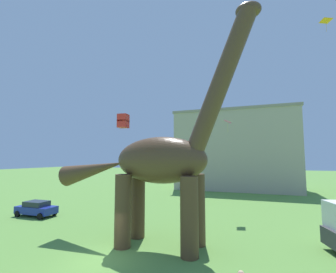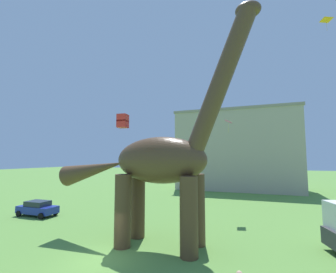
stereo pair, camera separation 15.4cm
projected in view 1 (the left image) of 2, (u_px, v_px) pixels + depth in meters
ground_plane at (101, 261)px, 13.77m from camera, size 240.00×240.00×0.00m
dinosaur_sculpture at (160, 160)px, 16.59m from camera, size 15.69×3.32×16.40m
parked_sedan_left at (36, 208)px, 24.38m from camera, size 4.24×2.01×1.55m
kite_mid_center at (123, 121)px, 14.55m from camera, size 0.65×0.65×0.85m
kite_drifting at (191, 146)px, 31.57m from camera, size 0.98×1.16×0.20m
kite_near_high at (228, 122)px, 25.78m from camera, size 0.82×1.13×1.42m
kite_mid_left at (326, 21)px, 15.68m from camera, size 0.84×0.76×0.84m
background_building_block at (235, 150)px, 47.11m from camera, size 22.96×11.84×15.39m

